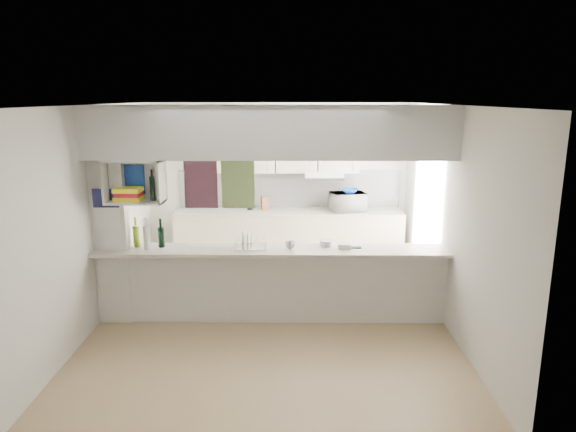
{
  "coord_description": "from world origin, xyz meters",
  "views": [
    {
      "loc": [
        0.25,
        -5.87,
        2.69
      ],
      "look_at": [
        0.2,
        0.5,
        1.2
      ],
      "focal_mm": 32.0,
      "sensor_mm": 36.0,
      "label": 1
    }
  ],
  "objects_px": {
    "wine_bottles": "(142,237)",
    "bowl": "(349,191)",
    "dish_rack": "(250,241)",
    "microwave": "(348,202)"
  },
  "relations": [
    {
      "from": "wine_bottles",
      "to": "bowl",
      "type": "bearing_deg",
      "value": 36.98
    },
    {
      "from": "bowl",
      "to": "wine_bottles",
      "type": "relative_size",
      "value": 0.5
    },
    {
      "from": "dish_rack",
      "to": "wine_bottles",
      "type": "xyz_separation_m",
      "value": [
        -1.3,
        -0.02,
        0.06
      ]
    },
    {
      "from": "bowl",
      "to": "wine_bottles",
      "type": "bearing_deg",
      "value": -143.02
    },
    {
      "from": "bowl",
      "to": "dish_rack",
      "type": "xyz_separation_m",
      "value": [
        -1.4,
        -2.02,
        -0.25
      ]
    },
    {
      "from": "dish_rack",
      "to": "wine_bottles",
      "type": "relative_size",
      "value": 0.75
    },
    {
      "from": "microwave",
      "to": "dish_rack",
      "type": "relative_size",
      "value": 1.35
    },
    {
      "from": "microwave",
      "to": "bowl",
      "type": "bearing_deg",
      "value": 102.78
    },
    {
      "from": "bowl",
      "to": "dish_rack",
      "type": "distance_m",
      "value": 2.47
    },
    {
      "from": "microwave",
      "to": "bowl",
      "type": "height_order",
      "value": "bowl"
    }
  ]
}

